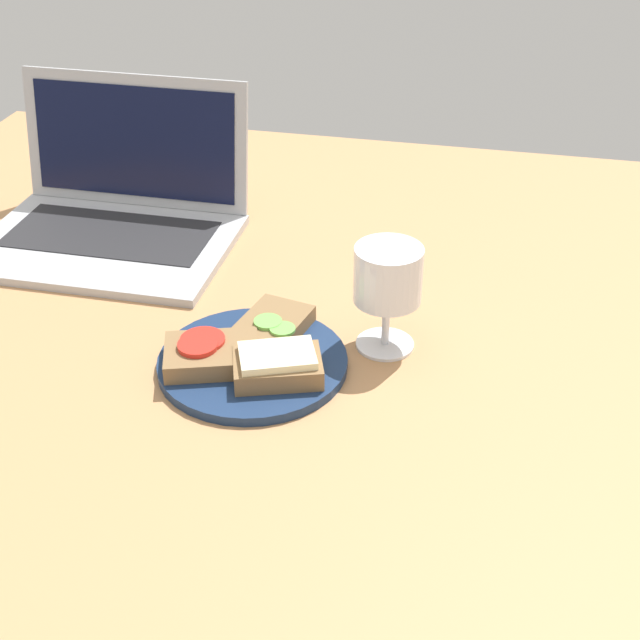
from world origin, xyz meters
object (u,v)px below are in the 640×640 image
Objects in this scene: sandwich_with_cucumber at (267,330)px; laptop at (116,207)px; plate at (253,363)px; wine_glass at (388,281)px; sandwich_with_tomato at (211,354)px; sandwich_with_cheese at (278,365)px.

laptop is (-29.08, 23.51, 1.99)cm from sandwich_with_cucumber.
laptop is (-28.56, 28.05, 3.62)cm from plate.
laptop is at bearing 154.37° from wine_glass.
sandwich_with_tomato is at bearing -50.98° from laptop.
plate is 5.06cm from sandwich_with_tomato.
sandwich_with_cucumber is at bearing -167.43° from wine_glass.
sandwich_with_cheese is 0.91× the size of sandwich_with_tomato.
sandwich_with_cheese is 15.90cm from wine_glass.
sandwich_with_cucumber reaches higher than plate.
sandwich_with_cheese is 44.59cm from laptop.
wine_glass is at bearing -25.63° from laptop.
sandwich_with_cucumber is at bearing -38.96° from laptop.
plate is 18.07cm from wine_glass.
laptop is (-32.26, 30.74, 1.51)cm from sandwich_with_cheese.
wine_glass is at bearing 44.57° from sandwich_with_cheese.
sandwich_with_tomato is (-4.86, -6.37, 0.20)cm from sandwich_with_cucumber.
laptop reaches higher than sandwich_with_tomato.
wine_glass is at bearing 12.57° from sandwich_with_cucumber.
sandwich_with_tomato is 0.95× the size of wine_glass.
plate is at bearing -96.50° from sandwich_with_cucumber.
sandwich_with_cucumber is 0.37× the size of laptop.
sandwich_with_tomato reaches higher than plate.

